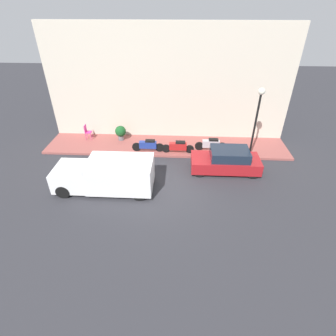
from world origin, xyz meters
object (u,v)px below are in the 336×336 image
object	(u,v)px
delivery_van	(106,175)
motorcycle_red	(178,147)
motorcycle_blue	(148,145)
parked_car	(226,161)
scooter_silver	(211,144)
potted_plant	(121,132)
cafe_chair	(87,131)
streetlamp	(258,110)

from	to	relation	value
delivery_van	motorcycle_red	bearing A→B (deg)	-44.00
delivery_van	motorcycle_blue	world-z (taller)	delivery_van
parked_car	motorcycle_blue	size ratio (longest dim) A/B	1.90
scooter_silver	potted_plant	distance (m)	6.09
motorcycle_blue	cafe_chair	xyz separation A→B (m)	(1.54, 4.35, 0.14)
motorcycle_blue	cafe_chair	world-z (taller)	cafe_chair
motorcycle_blue	motorcycle_red	size ratio (longest dim) A/B	1.00
potted_plant	motorcycle_blue	bearing A→B (deg)	-126.08
streetlamp	cafe_chair	size ratio (longest dim) A/B	4.22
scooter_silver	streetlamp	size ratio (longest dim) A/B	0.47
parked_car	motorcycle_red	size ratio (longest dim) A/B	1.90
cafe_chair	motorcycle_red	bearing A→B (deg)	-104.61
parked_car	cafe_chair	bearing A→B (deg)	69.79
motorcycle_red	potted_plant	xyz separation A→B (m)	(1.57, 3.92, 0.16)
motorcycle_red	potted_plant	world-z (taller)	potted_plant
potted_plant	cafe_chair	world-z (taller)	potted_plant
scooter_silver	cafe_chair	distance (m)	8.38
motorcycle_red	cafe_chair	size ratio (longest dim) A/B	2.02
parked_car	potted_plant	size ratio (longest dim) A/B	3.82
delivery_van	motorcycle_red	distance (m)	5.14
motorcycle_blue	streetlamp	world-z (taller)	streetlamp
motorcycle_blue	scooter_silver	world-z (taller)	scooter_silver
delivery_van	motorcycle_red	size ratio (longest dim) A/B	2.47
parked_car	delivery_van	bearing A→B (deg)	107.74
parked_car	motorcycle_red	world-z (taller)	parked_car
delivery_van	streetlamp	world-z (taller)	streetlamp
delivery_van	cafe_chair	size ratio (longest dim) A/B	4.98
streetlamp	potted_plant	size ratio (longest dim) A/B	4.19
potted_plant	cafe_chair	distance (m)	2.31
motorcycle_red	potted_plant	bearing A→B (deg)	68.19
parked_car	cafe_chair	world-z (taller)	parked_car
parked_car	delivery_van	xyz separation A→B (m)	(-2.01, 6.30, 0.21)
motorcycle_blue	potted_plant	distance (m)	2.52
scooter_silver	delivery_van	bearing A→B (deg)	126.14
motorcycle_blue	potted_plant	bearing A→B (deg)	53.92
parked_car	motorcycle_blue	xyz separation A→B (m)	(1.76, 4.61, -0.09)
parked_car	streetlamp	size ratio (longest dim) A/B	0.91
motorcycle_blue	streetlamp	distance (m)	6.76
scooter_silver	motorcycle_red	size ratio (longest dim) A/B	0.99
parked_car	delivery_van	size ratio (longest dim) A/B	0.77
delivery_van	cafe_chair	distance (m)	5.94
parked_car	cafe_chair	xyz separation A→B (m)	(3.30, 8.96, 0.05)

